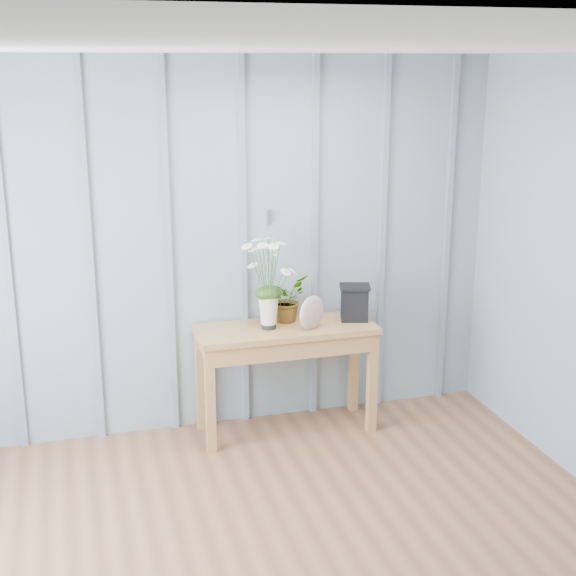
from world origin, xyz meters
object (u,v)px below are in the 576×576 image
object	(u,v)px
daisy_vase	(268,271)
felt_disc_vessel	(312,313)
carved_box	(355,302)
sideboard	(286,343)

from	to	relation	value
daisy_vase	felt_disc_vessel	distance (m)	0.40
felt_disc_vessel	carved_box	world-z (taller)	carved_box
daisy_vase	sideboard	bearing A→B (deg)	2.44
sideboard	felt_disc_vessel	bearing A→B (deg)	-33.42
felt_disc_vessel	daisy_vase	bearing A→B (deg)	130.53
carved_box	felt_disc_vessel	bearing A→B (deg)	-162.96
carved_box	sideboard	bearing A→B (deg)	-179.35
sideboard	carved_box	xyz separation A→B (m)	(0.49, 0.01, 0.24)
sideboard	carved_box	distance (m)	0.54
daisy_vase	felt_disc_vessel	bearing A→B (deg)	-19.03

